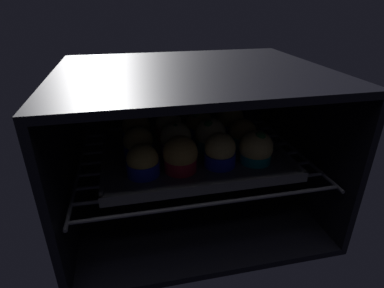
% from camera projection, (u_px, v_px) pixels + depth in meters
% --- Properties ---
extents(oven_cavity, '(0.59, 0.47, 0.37)m').
position_uv_depth(oven_cavity, '(189.00, 138.00, 0.79)').
color(oven_cavity, black).
rests_on(oven_cavity, ground).
extents(oven_rack, '(0.55, 0.42, 0.01)m').
position_uv_depth(oven_rack, '(193.00, 158.00, 0.76)').
color(oven_rack, '#42424C').
rests_on(oven_rack, oven_cavity).
extents(baking_tray, '(0.43, 0.34, 0.02)m').
position_uv_depth(baking_tray, '(192.00, 153.00, 0.77)').
color(baking_tray, '#4C4C51').
rests_on(baking_tray, oven_rack).
extents(muffin_row0_col0, '(0.07, 0.07, 0.07)m').
position_uv_depth(muffin_row0_col0, '(143.00, 162.00, 0.65)').
color(muffin_row0_col0, '#1928B7').
rests_on(muffin_row0_col0, baking_tray).
extents(muffin_row0_col1, '(0.08, 0.08, 0.08)m').
position_uv_depth(muffin_row0_col1, '(180.00, 156.00, 0.66)').
color(muffin_row0_col1, red).
rests_on(muffin_row0_col1, baking_tray).
extents(muffin_row0_col2, '(0.07, 0.07, 0.08)m').
position_uv_depth(muffin_row0_col2, '(220.00, 151.00, 0.68)').
color(muffin_row0_col2, '#1928B7').
rests_on(muffin_row0_col2, baking_tray).
extents(muffin_row0_col3, '(0.08, 0.08, 0.08)m').
position_uv_depth(muffin_row0_col3, '(256.00, 149.00, 0.70)').
color(muffin_row0_col3, '#0C8C84').
rests_on(muffin_row0_col3, baking_tray).
extents(muffin_row1_col0, '(0.07, 0.07, 0.07)m').
position_uv_depth(muffin_row1_col0, '(139.00, 143.00, 0.73)').
color(muffin_row1_col0, '#1928B7').
rests_on(muffin_row1_col0, baking_tray).
extents(muffin_row1_col1, '(0.07, 0.07, 0.08)m').
position_uv_depth(muffin_row1_col1, '(176.00, 140.00, 0.74)').
color(muffin_row1_col1, '#7A238C').
rests_on(muffin_row1_col1, baking_tray).
extents(muffin_row1_col2, '(0.08, 0.08, 0.08)m').
position_uv_depth(muffin_row1_col2, '(211.00, 136.00, 0.75)').
color(muffin_row1_col2, '#0C8C84').
rests_on(muffin_row1_col2, baking_tray).
extents(muffin_row1_col3, '(0.07, 0.07, 0.07)m').
position_uv_depth(muffin_row1_col3, '(242.00, 134.00, 0.78)').
color(muffin_row1_col3, '#0C8C84').
rests_on(muffin_row1_col3, baking_tray).
extents(muffin_row2_col0, '(0.07, 0.07, 0.08)m').
position_uv_depth(muffin_row2_col0, '(136.00, 129.00, 0.80)').
color(muffin_row2_col0, '#1928B7').
rests_on(muffin_row2_col0, baking_tray).
extents(muffin_row2_col1, '(0.07, 0.07, 0.08)m').
position_uv_depth(muffin_row2_col1, '(169.00, 126.00, 0.81)').
color(muffin_row2_col1, red).
rests_on(muffin_row2_col1, baking_tray).
extents(muffin_row2_col2, '(0.07, 0.07, 0.08)m').
position_uv_depth(muffin_row2_col2, '(200.00, 125.00, 0.83)').
color(muffin_row2_col2, '#1928B7').
rests_on(muffin_row2_col2, baking_tray).
extents(muffin_row2_col3, '(0.07, 0.07, 0.08)m').
position_uv_depth(muffin_row2_col3, '(230.00, 120.00, 0.85)').
color(muffin_row2_col3, '#1928B7').
rests_on(muffin_row2_col3, baking_tray).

